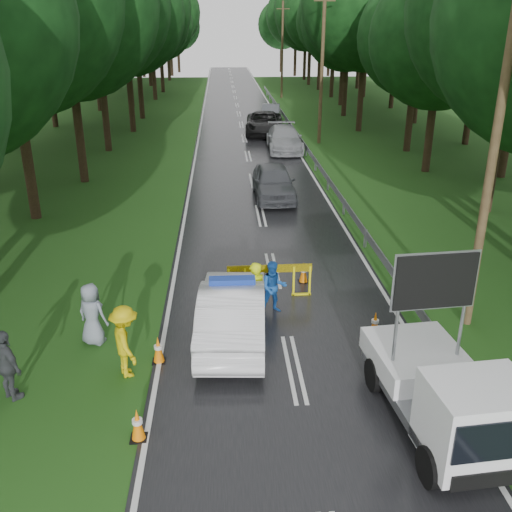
{
  "coord_description": "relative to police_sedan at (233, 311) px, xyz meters",
  "views": [
    {
      "loc": [
        -1.66,
        -11.91,
        7.96
      ],
      "look_at": [
        -0.68,
        4.21,
        1.3
      ],
      "focal_mm": 40.0,
      "sensor_mm": 36.0,
      "label": 1
    }
  ],
  "objects": [
    {
      "name": "utility_pole_mid",
      "position": [
        6.67,
        26.39,
        4.26
      ],
      "size": [
        1.4,
        0.24,
        10.0
      ],
      "color": "#43331F",
      "rests_on": "ground"
    },
    {
      "name": "bystander_mid",
      "position": [
        -5.07,
        -2.41,
        0.06
      ],
      "size": [
        1.04,
        0.98,
        1.73
      ],
      "primitive_type": "imported",
      "rotation": [
        0.0,
        0.0,
        2.42
      ],
      "color": "#3D4044",
      "rests_on": "ground"
    },
    {
      "name": "cone_right",
      "position": [
        3.87,
        -0.11,
        -0.47
      ],
      "size": [
        0.33,
        0.33,
        0.7
      ],
      "color": "black",
      "rests_on": "ground"
    },
    {
      "name": "queue_car_fourth",
      "position": [
        4.07,
        36.04,
        -0.1
      ],
      "size": [
        1.95,
        4.43,
        1.41
      ],
      "primitive_type": "imported",
      "rotation": [
        0.0,
        0.0,
        -0.11
      ],
      "color": "#43464B",
      "rests_on": "ground"
    },
    {
      "name": "officer",
      "position": [
        0.62,
        0.66,
        0.14
      ],
      "size": [
        0.83,
        0.73,
        1.91
      ],
      "primitive_type": "imported",
      "rotation": [
        0.0,
        0.0,
        3.63
      ],
      "color": "#E2FA0D",
      "rests_on": "ground"
    },
    {
      "name": "bystander_right",
      "position": [
        -3.69,
        -0.07,
        0.05
      ],
      "size": [
        0.99,
        0.85,
        1.72
      ],
      "primitive_type": "imported",
      "rotation": [
        0.0,
        0.0,
        2.7
      ],
      "color": "gray",
      "rests_on": "ground"
    },
    {
      "name": "cone_center",
      "position": [
        0.47,
        -0.47,
        -0.41
      ],
      "size": [
        0.38,
        0.38,
        0.81
      ],
      "color": "black",
      "rests_on": "ground"
    },
    {
      "name": "work_truck",
      "position": [
        4.27,
        -4.2,
        0.16
      ],
      "size": [
        2.38,
        4.66,
        3.58
      ],
      "rotation": [
        0.0,
        0.0,
        0.09
      ],
      "color": "gray",
      "rests_on": "ground"
    },
    {
      "name": "civilian",
      "position": [
        1.23,
        1.39,
        -0.01
      ],
      "size": [
        0.83,
        0.67,
        1.6
      ],
      "primitive_type": "imported",
      "rotation": [
        0.0,
        0.0,
        0.09
      ],
      "color": "#1B54AF",
      "rests_on": "ground"
    },
    {
      "name": "queue_car_first",
      "position": [
        2.27,
        13.1,
        -0.0
      ],
      "size": [
        1.96,
        4.76,
        1.62
      ],
      "primitive_type": "imported",
      "rotation": [
        0.0,
        0.0,
        0.01
      ],
      "color": "#414449",
      "rests_on": "ground"
    },
    {
      "name": "bystander_left",
      "position": [
        -2.59,
        -1.61,
        0.11
      ],
      "size": [
        1.1,
        1.36,
        1.83
      ],
      "primitive_type": "imported",
      "rotation": [
        0.0,
        0.0,
        1.98
      ],
      "color": "#D2B90B",
      "rests_on": "ground"
    },
    {
      "name": "cone_far",
      "position": [
        2.39,
        3.39,
        -0.46
      ],
      "size": [
        0.34,
        0.34,
        0.71
      ],
      "color": "black",
      "rests_on": "ground"
    },
    {
      "name": "cone_left_mid",
      "position": [
        -1.89,
        -1.11,
        -0.46
      ],
      "size": [
        0.34,
        0.34,
        0.72
      ],
      "color": "black",
      "rests_on": "ground"
    },
    {
      "name": "queue_car_third",
      "position": [
        3.07,
        30.04,
        0.02
      ],
      "size": [
        3.17,
        6.12,
        1.65
      ],
      "primitive_type": "imported",
      "rotation": [
        0.0,
        0.0,
        -0.07
      ],
      "color": "black",
      "rests_on": "ground"
    },
    {
      "name": "utility_pole_near",
      "position": [
        6.67,
        0.39,
        4.26
      ],
      "size": [
        1.4,
        0.24,
        10.0
      ],
      "color": "#43331F",
      "rests_on": "ground"
    },
    {
      "name": "guardrail",
      "position": [
        5.17,
        28.06,
        -0.26
      ],
      "size": [
        0.12,
        60.06,
        0.7
      ],
      "color": "gray",
      "rests_on": "ground"
    },
    {
      "name": "queue_car_second",
      "position": [
        3.95,
        24.04,
        -0.02
      ],
      "size": [
        2.29,
        5.44,
        1.57
      ],
      "primitive_type": "imported",
      "rotation": [
        0.0,
        0.0,
        -0.02
      ],
      "color": "gray",
      "rests_on": "ground"
    },
    {
      "name": "road",
      "position": [
        1.47,
        28.39,
        -0.8
      ],
      "size": [
        7.0,
        140.0,
        0.02
      ],
      "primitive_type": "cube",
      "color": "black",
      "rests_on": "ground"
    },
    {
      "name": "ground",
      "position": [
        1.47,
        -1.61,
        -0.81
      ],
      "size": [
        160.0,
        160.0,
        0.0
      ],
      "primitive_type": "plane",
      "color": "#1E4915",
      "rests_on": "ground"
    },
    {
      "name": "barrier",
      "position": [
        1.19,
        2.39,
        0.01
      ],
      "size": [
        2.62,
        0.11,
        1.08
      ],
      "rotation": [
        0.0,
        0.0,
        0.02
      ],
      "color": "#F8ED0D",
      "rests_on": "ground"
    },
    {
      "name": "utility_pole_far",
      "position": [
        6.67,
        52.39,
        4.26
      ],
      "size": [
        1.4,
        0.24,
        10.0
      ],
      "color": "#43331F",
      "rests_on": "ground"
    },
    {
      "name": "cone_near_left",
      "position": [
        -2.03,
        -3.98,
        -0.45
      ],
      "size": [
        0.35,
        0.35,
        0.74
      ],
      "color": "black",
      "rests_on": "ground"
    },
    {
      "name": "police_sedan",
      "position": [
        0.0,
        0.0,
        0.0
      ],
      "size": [
        2.0,
        4.98,
        1.77
      ],
      "rotation": [
        0.0,
        0.0,
        3.08
      ],
      "color": "white",
      "rests_on": "ground"
    }
  ]
}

